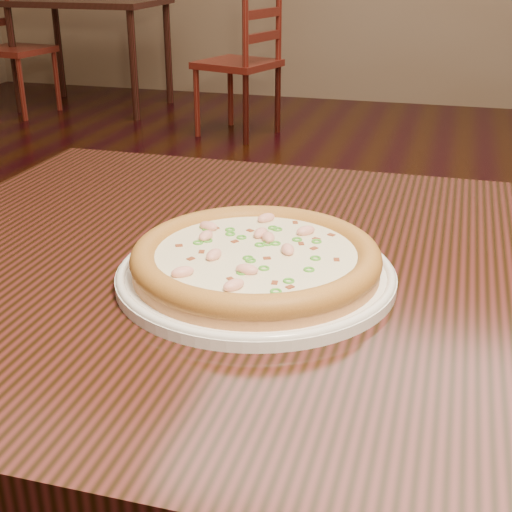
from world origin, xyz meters
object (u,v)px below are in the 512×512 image
(pizza, at_px, (256,258))
(chair_b, at_px, (245,63))
(chair_a, at_px, (9,48))
(hero_table, at_px, (365,351))
(plate, at_px, (256,274))
(bg_table_left, at_px, (90,13))

(pizza, xyz_separation_m, chair_b, (-1.06, 3.52, -0.34))
(chair_a, xyz_separation_m, chair_b, (1.76, -0.20, 0.00))
(hero_table, bearing_deg, pizza, -157.45)
(pizza, xyz_separation_m, chair_a, (-2.82, 3.72, -0.34))
(plate, bearing_deg, bg_table_left, 120.22)
(plate, relative_size, chair_b, 0.32)
(bg_table_left, bearing_deg, plate, -59.78)
(plate, bearing_deg, pizza, 148.49)
(chair_b, bearing_deg, plate, -73.17)
(hero_table, height_order, plate, plate)
(hero_table, xyz_separation_m, pizza, (-0.12, -0.05, 0.13))
(bg_table_left, bearing_deg, hero_table, -58.20)
(plate, distance_m, pizza, 0.02)
(chair_a, distance_m, chair_b, 1.77)
(chair_a, height_order, chair_b, same)
(chair_a, bearing_deg, plate, -52.81)
(plate, bearing_deg, hero_table, 22.62)
(pizza, bearing_deg, hero_table, 22.55)
(plate, distance_m, chair_b, 3.69)
(hero_table, relative_size, bg_table_left, 1.20)
(hero_table, height_order, chair_b, chair_b)
(bg_table_left, relative_size, chair_b, 1.05)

